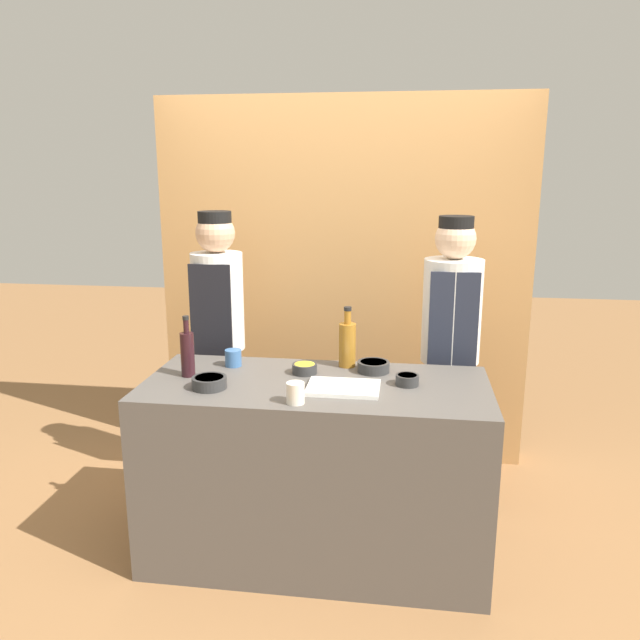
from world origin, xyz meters
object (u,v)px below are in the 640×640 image
Objects in this scene: cup_cream at (295,393)px; chef_left at (219,337)px; sauce_bowl_red at (373,366)px; sauce_bowl_yellow at (305,368)px; sauce_bowl_green at (407,379)px; bottle_wine at (187,353)px; cup_blue at (233,358)px; chef_right at (450,350)px; sauce_bowl_brown at (209,382)px; bottle_amber at (347,343)px; cutting_board at (343,388)px.

chef_left is at bearing 124.30° from cup_cream.
sauce_bowl_red reaches higher than sauce_bowl_yellow.
bottle_wine reaches higher than sauce_bowl_green.
cup_cream is at bearing -26.27° from bottle_wine.
chef_left is (-0.21, 0.44, -0.01)m from cup_blue.
chef_right reaches higher than sauce_bowl_yellow.
cup_blue is at bearing -179.50° from sauce_bowl_red.
chef_right reaches higher than bottle_wine.
bottle_amber is (0.62, 0.43, 0.09)m from sauce_bowl_brown.
chef_right is (0.73, 0.93, -0.04)m from cup_cream.
bottle_wine is at bearing -168.21° from sauce_bowl_yellow.
sauce_bowl_brown is 0.10× the size of chef_left.
sauce_bowl_green reaches higher than cutting_board.
chef_right is at bearing 33.91° from sauce_bowl_yellow.
sauce_bowl_green is 0.33× the size of cutting_board.
bottle_wine is at bearing 153.73° from cup_cream.
sauce_bowl_red is 0.10× the size of chef_right.
sauce_bowl_brown is 0.10× the size of chef_right.
bottle_amber reaches higher than sauce_bowl_yellow.
bottle_amber reaches higher than cup_cream.
bottle_amber is (0.78, 0.27, 0.00)m from bottle_wine.
chef_left reaches higher than cup_blue.
sauce_bowl_green is at bearing 32.33° from cup_cream.
chef_right is (1.17, 0.79, -0.02)m from sauce_bowl_brown.
sauce_bowl_brown is 0.52× the size of bottle_amber.
chef_right is (0.54, 0.73, -0.00)m from cutting_board.
cup_blue is (-0.74, -0.01, 0.01)m from sauce_bowl_red.
sauce_bowl_brown is 0.50m from sauce_bowl_yellow.
sauce_bowl_yellow is 0.41× the size of bottle_wine.
sauce_bowl_red is at bearing 133.62° from sauce_bowl_green.
bottle_amber is (-0.14, 0.07, 0.10)m from sauce_bowl_red.
sauce_bowl_green is at bearing -38.91° from bottle_amber.
chef_right is (0.76, 0.51, -0.02)m from sauce_bowl_yellow.
cup_cream reaches higher than cup_blue.
sauce_bowl_brown is 0.84m from sauce_bowl_red.
bottle_wine is 3.22× the size of cup_cream.
sauce_bowl_brown reaches higher than sauce_bowl_red.
chef_left is at bearing 92.85° from bottle_wine.
chef_right reaches higher than cup_cream.
bottle_wine is at bearing -87.15° from chef_left.
sauce_bowl_yellow is (-0.52, 0.11, -0.00)m from sauce_bowl_green.
bottle_amber is (0.20, 0.15, 0.10)m from sauce_bowl_yellow.
cutting_board is 0.28m from cup_cream.
cup_blue reaches higher than sauce_bowl_green.
chef_left reaches higher than bottle_amber.
sauce_bowl_green is 0.42m from bottle_amber.
bottle_wine reaches higher than sauce_bowl_red.
bottle_amber is at bearing 34.82° from sauce_bowl_brown.
cup_blue is 0.05× the size of chef_right.
bottle_amber is at bearing 19.13° from bottle_wine.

